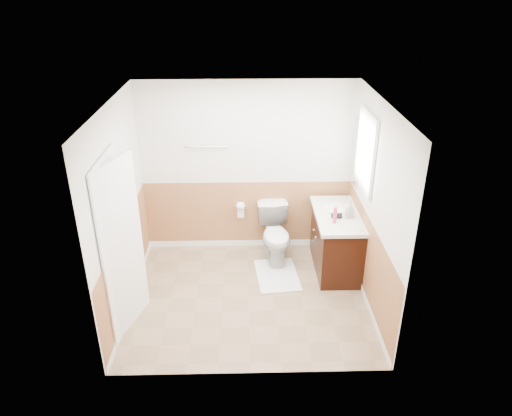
{
  "coord_description": "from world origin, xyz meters",
  "views": [
    {
      "loc": [
        -0.03,
        -5.01,
        3.76
      ],
      "look_at": [
        0.1,
        0.25,
        1.15
      ],
      "focal_mm": 33.62,
      "sensor_mm": 36.0,
      "label": 1
    }
  ],
  "objects_px": {
    "lotion_bottle": "(335,215)",
    "soap_dispenser": "(350,211)",
    "toilet": "(276,235)",
    "vanity_cabinet": "(336,243)",
    "bath_mat": "(277,275)"
  },
  "relations": [
    {
      "from": "lotion_bottle",
      "to": "soap_dispenser",
      "type": "height_order",
      "value": "lotion_bottle"
    },
    {
      "from": "bath_mat",
      "to": "soap_dispenser",
      "type": "relative_size",
      "value": 4.11
    },
    {
      "from": "toilet",
      "to": "vanity_cabinet",
      "type": "bearing_deg",
      "value": -23.45
    },
    {
      "from": "vanity_cabinet",
      "to": "lotion_bottle",
      "type": "height_order",
      "value": "lotion_bottle"
    },
    {
      "from": "bath_mat",
      "to": "vanity_cabinet",
      "type": "height_order",
      "value": "vanity_cabinet"
    },
    {
      "from": "bath_mat",
      "to": "toilet",
      "type": "bearing_deg",
      "value": 90.0
    },
    {
      "from": "bath_mat",
      "to": "lotion_bottle",
      "type": "xyz_separation_m",
      "value": [
        0.72,
        -0.06,
        0.95
      ]
    },
    {
      "from": "lotion_bottle",
      "to": "soap_dispenser",
      "type": "distance_m",
      "value": 0.26
    },
    {
      "from": "toilet",
      "to": "lotion_bottle",
      "type": "relative_size",
      "value": 3.57
    },
    {
      "from": "toilet",
      "to": "soap_dispenser",
      "type": "distance_m",
      "value": 1.15
    },
    {
      "from": "bath_mat",
      "to": "vanity_cabinet",
      "type": "relative_size",
      "value": 0.73
    },
    {
      "from": "vanity_cabinet",
      "to": "toilet",
      "type": "bearing_deg",
      "value": 162.43
    },
    {
      "from": "vanity_cabinet",
      "to": "soap_dispenser",
      "type": "relative_size",
      "value": 5.65
    },
    {
      "from": "toilet",
      "to": "soap_dispenser",
      "type": "relative_size",
      "value": 4.03
    },
    {
      "from": "lotion_bottle",
      "to": "soap_dispenser",
      "type": "relative_size",
      "value": 1.13
    }
  ]
}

